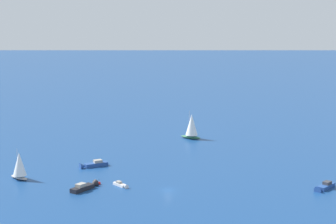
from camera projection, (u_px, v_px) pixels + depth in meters
ground_plane at (168, 190)px, 171.76m from camera, size 2000.00×2000.00×0.00m
motorboat_near_centre at (85, 187)px, 172.82m from camera, size 8.20×10.20×3.05m
motorboat_inshore at (324, 187)px, 172.71m from camera, size 8.43×8.74×2.80m
sailboat_outer_ring_a at (19, 165)px, 182.94m from camera, size 7.80×6.86×10.51m
sailboat_outer_ring_b at (192, 126)px, 246.37m from camera, size 9.84×7.80×12.74m
motorboat_outer_ring_c at (92, 165)px, 199.37m from camera, size 10.48×7.22×3.03m
motorboat_outer_ring_e at (121, 185)px, 175.81m from camera, size 5.44×5.99×1.87m
marker_buoy at (99, 183)px, 177.86m from camera, size 1.10×1.10×2.10m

